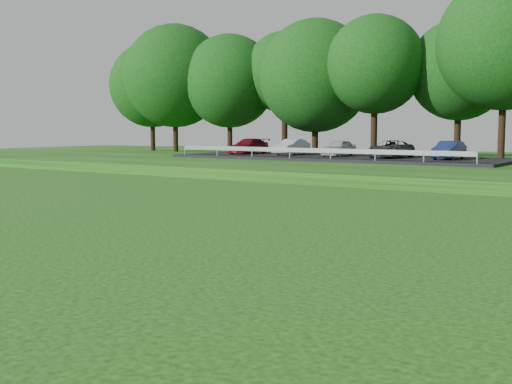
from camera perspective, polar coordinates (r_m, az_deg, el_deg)
The scene contains 1 object.
parking_lot at distance 46.57m, azimuth 7.22°, elevation 3.48°, with size 24.00×9.00×1.38m.
Camera 1 is at (-2.60, -8.50, 2.84)m, focal length 45.00 mm.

